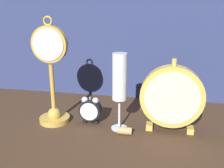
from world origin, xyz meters
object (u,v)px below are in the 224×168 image
(champagne_flute, at_px, (120,82))
(mantel_clock_silver, at_px, (172,97))
(pocket_watch_on_stand, at_px, (52,81))
(wine_cork, at_px, (125,131))
(alarm_clock_twin_bell, at_px, (90,109))

(champagne_flute, bearing_deg, mantel_clock_silver, 5.08)
(mantel_clock_silver, distance_m, champagne_flute, 0.16)
(pocket_watch_on_stand, xyz_separation_m, champagne_flute, (0.22, -0.01, 0.01))
(mantel_clock_silver, height_order, wine_cork, mantel_clock_silver)
(alarm_clock_twin_bell, xyz_separation_m, mantel_clock_silver, (0.25, -0.00, 0.06))
(mantel_clock_silver, xyz_separation_m, champagne_flute, (-0.15, -0.01, 0.04))
(pocket_watch_on_stand, distance_m, champagne_flute, 0.22)
(pocket_watch_on_stand, height_order, mantel_clock_silver, pocket_watch_on_stand)
(alarm_clock_twin_bell, relative_size, mantel_clock_silver, 0.40)
(pocket_watch_on_stand, height_order, alarm_clock_twin_bell, pocket_watch_on_stand)
(wine_cork, bearing_deg, mantel_clock_silver, 19.66)
(pocket_watch_on_stand, distance_m, mantel_clock_silver, 0.38)
(alarm_clock_twin_bell, relative_size, champagne_flute, 0.38)
(alarm_clock_twin_bell, bearing_deg, pocket_watch_on_stand, -175.65)
(alarm_clock_twin_bell, height_order, wine_cork, alarm_clock_twin_bell)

